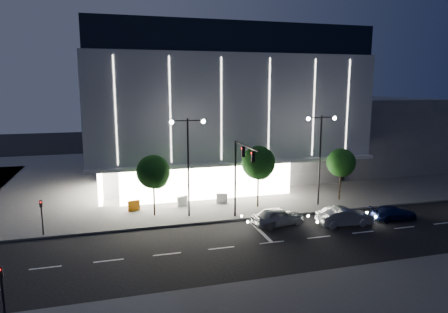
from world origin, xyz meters
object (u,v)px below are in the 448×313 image
Objects in this scene: ped_signal_far at (42,214)px; car_second at (344,217)px; traffic_mast at (240,166)px; ped_signal_near at (2,287)px; street_lamp_west at (188,153)px; barrier_b at (182,201)px; tree_mid at (259,164)px; barrier_a at (134,206)px; barrier_d at (222,198)px; street_lamp_east at (320,147)px; car_lead at (278,217)px; tree_left at (154,174)px; car_third at (394,213)px; tree_right at (341,164)px.

ped_signal_far is 24.78m from car_second.
ped_signal_near is (-16.00, -10.84, -3.14)m from traffic_mast.
street_lamp_west is 6.16m from barrier_b.
street_lamp_west is at bearing -171.74° from tree_mid.
barrier_d is (8.66, 0.17, 0.00)m from barrier_a.
tree_mid is 12.46m from barrier_a.
car_lead is at bearing -145.88° from street_lamp_east.
car_lead is at bearing -27.35° from tree_left.
tree_mid reaches higher than barrier_d.
ped_signal_near is 22.99m from barrier_d.
barrier_b is at bearing 125.20° from traffic_mast.
car_third is at bearing -105.29° from car_lead.
car_second is at bearing -95.99° from street_lamp_east.
car_second is (8.41, -2.97, -4.24)m from traffic_mast.
tree_mid is at bearing 8.26° from street_lamp_west.
street_lamp_east is 10.94m from barrier_d.
car_third is (10.56, -1.37, -0.17)m from car_lead.
ped_signal_far is 0.63× the size of car_second.
car_third is (29.50, 8.02, -1.28)m from ped_signal_near.
ped_signal_far is 28.21m from tree_right.
ped_signal_near is 30.60m from car_third.
tree_left is at bearing 180.00° from tree_right.
tree_right is at bearing -20.37° from barrier_a.
barrier_d is (-0.07, 5.69, -4.38)m from traffic_mast.
barrier_d is at bearing 15.87° from ped_signal_far.
car_second is 12.12m from barrier_d.
street_lamp_west reaches higher than barrier_a.
street_lamp_east is 8.96m from car_lead.
car_lead is (-9.09, -5.13, -3.10)m from tree_right.
street_lamp_east is 3.81m from tree_right.
barrier_a is 1.00× the size of barrier_d.
street_lamp_west is at bearing 74.91° from car_third.
traffic_mast is at bearing -77.72° from barrier_b.
barrier_a is 8.66m from barrier_d.
ped_signal_near is 17.23m from tree_left.
street_lamp_west is at bearing 7.13° from ped_signal_far.
street_lamp_west is at bearing 68.80° from car_second.
street_lamp_east reaches higher than barrier_b.
street_lamp_east is 3.00× the size of ped_signal_far.
street_lamp_east is 3.00× the size of ped_signal_near.
car_second is (-3.62, -6.65, -3.10)m from tree_right.
traffic_mast reaches higher than car_lead.
ped_signal_far is 2.73× the size of barrier_d.
traffic_mast is 6.43× the size of barrier_d.
street_lamp_west is at bearing -121.90° from barrier_d.
street_lamp_west is 2.14× the size of car_third.
street_lamp_east is at bearing -9.69° from tree_mid.
tree_mid is at bearing 7.55° from ped_signal_far.
ped_signal_near is 0.49× the size of tree_mid.
car_second is (5.38, -6.65, -3.55)m from tree_mid.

